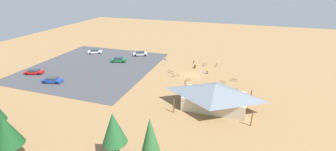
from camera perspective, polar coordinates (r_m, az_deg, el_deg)
ground at (r=58.83m, az=5.85°, el=0.14°), size 160.00×160.00×0.00m
parking_lot_asphalt at (r=67.63m, az=-18.33°, el=2.16°), size 33.33×35.17×0.05m
bike_pavilion at (r=43.58m, az=11.66°, el=-4.73°), size 13.85×8.69×4.87m
trash_bin at (r=63.34m, az=6.79°, el=2.22°), size 0.60×0.60×0.90m
lot_sign at (r=64.52m, az=-0.75°, el=3.68°), size 0.56×0.08×2.20m
pine_midwest at (r=28.01m, az=-4.48°, el=-15.27°), size 2.57×2.57×8.00m
pine_east at (r=36.18m, az=-35.55°, el=-11.29°), size 3.37×3.37×7.07m
pine_center at (r=30.68m, az=-13.53°, el=-12.84°), size 3.27×3.27×7.27m
bicycle_green_back_row at (r=59.50m, az=0.73°, el=0.93°), size 1.68×0.56×0.89m
bicycle_silver_edge_north at (r=57.47m, az=1.98°, el=0.09°), size 1.65×0.78×0.86m
bicycle_teal_edge_south at (r=65.28m, az=9.14°, el=2.64°), size 1.16×1.34×0.86m
bicycle_red_trailside at (r=55.14m, az=5.14°, el=-1.03°), size 1.15×1.36×0.79m
bicycle_blue_lone_east at (r=51.75m, az=17.00°, el=-3.64°), size 0.71×1.58×0.82m
bicycle_black_front_row at (r=57.05m, az=16.26°, el=-1.03°), size 1.78×0.48×0.85m
bicycle_white_yard_right at (r=55.15m, az=13.64°, el=-1.61°), size 1.54×0.82×0.77m
bicycle_orange_yard_center at (r=65.76m, az=12.05°, el=2.59°), size 0.48×1.80×0.86m
bicycle_purple_yard_left at (r=67.38m, az=6.54°, el=3.44°), size 0.48×1.67×0.80m
car_green_front_row at (r=69.26m, az=-12.32°, el=3.96°), size 4.79×3.07×1.51m
car_red_far_end at (r=68.35m, az=-30.68°, el=0.85°), size 4.83×3.10×1.28m
car_white_near_entry at (r=79.72m, az=-17.91°, el=5.81°), size 4.77×3.46×1.38m
car_silver_mid_lot at (r=74.08m, az=-7.01°, el=5.51°), size 4.85×3.37×1.38m
car_blue_by_curb at (r=60.52m, az=-27.14°, el=-0.99°), size 4.81×2.66×1.31m
visitor_at_bikes at (r=59.78m, az=9.85°, el=1.26°), size 0.36×0.37×1.77m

